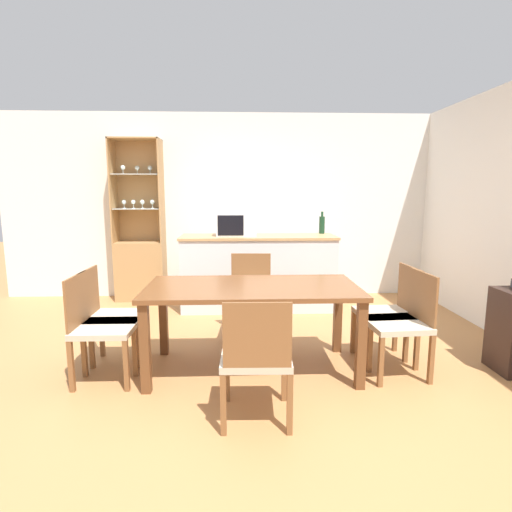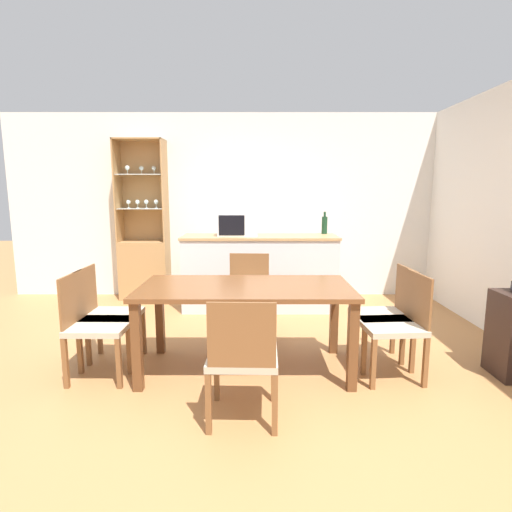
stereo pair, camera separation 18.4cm
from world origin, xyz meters
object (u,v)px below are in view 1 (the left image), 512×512
dining_table (253,297)px  dining_chair_side_left_far (111,317)px  display_cabinet (141,255)px  dining_chair_side_right_near (401,322)px  dining_chair_head_near (256,357)px  dining_chair_side_right_far (390,313)px  dining_chair_head_far (250,296)px  microwave (236,224)px  dining_chair_side_left_near (100,326)px  wine_bottle (322,224)px

dining_table → dining_chair_side_left_far: 1.23m
display_cabinet → dining_chair_side_right_near: size_ratio=2.57×
dining_chair_side_right_near → dining_chair_head_near: same height
dining_chair_side_right_near → dining_chair_side_right_far: bearing=-4.0°
dining_chair_head_near → dining_chair_side_left_far: (-1.20, 0.89, 0.00)m
dining_table → dining_chair_side_right_near: bearing=-5.8°
dining_chair_side_right_near → dining_chair_head_far: 1.49m
dining_chair_side_right_near → microwave: size_ratio=1.74×
dining_chair_side_right_far → dining_chair_side_right_near: 0.25m
dining_chair_side_left_near → dining_chair_head_far: 1.50m
dining_table → dining_chair_head_far: (0.00, 0.76, -0.20)m
dining_chair_side_left_far → display_cabinet: bearing=-172.4°
dining_table → dining_chair_head_near: bearing=-90.1°
dining_chair_side_left_near → dining_chair_side_left_far: same height
dining_table → wine_bottle: bearing=64.1°
display_cabinet → dining_chair_side_right_far: size_ratio=2.57×
display_cabinet → dining_chair_side_right_far: (2.67, -2.19, -0.18)m
wine_bottle → dining_chair_side_right_near: bearing=-84.0°
dining_chair_head_near → dining_chair_head_far: bearing=91.4°
dining_chair_side_left_far → microwave: size_ratio=1.74×
dining_chair_side_right_near → dining_chair_head_near: bearing=113.9°
wine_bottle → microwave: bearing=-170.3°
dining_chair_side_right_far → dining_chair_head_far: 1.36m
display_cabinet → dining_chair_head_near: (1.47, -3.08, -0.18)m
dining_table → dining_chair_side_right_far: 1.23m
dining_chair_side_right_far → dining_chair_head_far: (-1.20, 0.63, 0.00)m
dining_chair_side_left_near → dining_chair_head_far: size_ratio=1.00×
dining_chair_side_left_near → dining_chair_side_right_near: (2.41, 0.00, 0.00)m
dining_table → wine_bottle: (0.98, 2.02, 0.42)m
dining_chair_side_right_far → dining_chair_side_left_near: bearing=92.7°
dining_chair_side_left_near → dining_chair_side_right_near: bearing=90.6°
dining_chair_head_far → microwave: bearing=-78.6°
display_cabinet → dining_chair_head_far: display_cabinet is taller
dining_table → microwave: microwave is taller
dining_chair_side_right_near → wine_bottle: 2.24m
display_cabinet → microwave: display_cabinet is taller
dining_chair_head_near → microwave: (-0.14, 2.58, 0.64)m
dining_chair_side_left_near → dining_chair_head_far: same height
dining_chair_side_right_far → dining_chair_head_near: size_ratio=1.00×
dining_table → dining_chair_head_far: dining_chair_head_far is taller
display_cabinet → dining_chair_head_near: 3.41m
dining_chair_head_near → display_cabinet: bearing=117.1°
dining_chair_head_far → dining_chair_side_right_near: bearing=147.1°
dining_chair_side_right_far → dining_chair_head_near: bearing=123.1°
dining_chair_head_near → dining_chair_side_left_near: bearing=153.7°
wine_bottle → display_cabinet: bearing=173.0°
dining_chair_side_right_near → dining_chair_side_left_far: same height
display_cabinet → dining_chair_side_left_near: display_cabinet is taller
dining_chair_side_left_near → dining_chair_side_left_far: 0.25m
dining_chair_side_right_near → dining_chair_head_near: (-1.20, -0.64, 0.00)m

